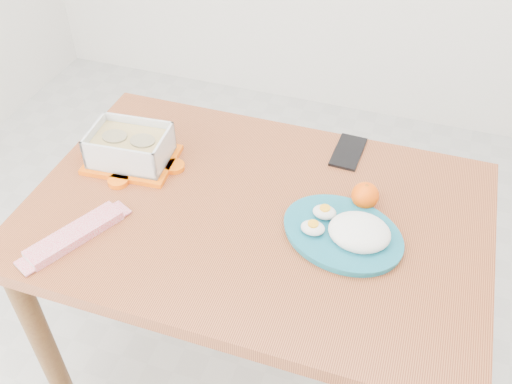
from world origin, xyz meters
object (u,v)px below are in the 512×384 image
(food_container, at_px, (130,147))
(orange_fruit, at_px, (365,196))
(rice_plate, at_px, (348,231))
(smartphone, at_px, (348,152))
(dining_table, at_px, (256,239))

(food_container, bearing_deg, orange_fruit, -2.14)
(rice_plate, height_order, smartphone, rice_plate)
(orange_fruit, bearing_deg, food_container, -177.33)
(dining_table, height_order, food_container, food_container)
(dining_table, distance_m, rice_plate, 0.27)
(food_container, relative_size, smartphone, 1.65)
(dining_table, relative_size, food_container, 4.63)
(dining_table, xyz_separation_m, food_container, (-0.38, 0.07, 0.15))
(dining_table, bearing_deg, food_container, 169.03)
(food_container, relative_size, rice_plate, 0.68)
(food_container, xyz_separation_m, rice_plate, (0.61, -0.09, -0.02))
(dining_table, bearing_deg, smartphone, 60.19)
(orange_fruit, xyz_separation_m, rice_plate, (-0.02, -0.12, -0.01))
(dining_table, height_order, smartphone, smartphone)
(orange_fruit, bearing_deg, smartphone, 112.25)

